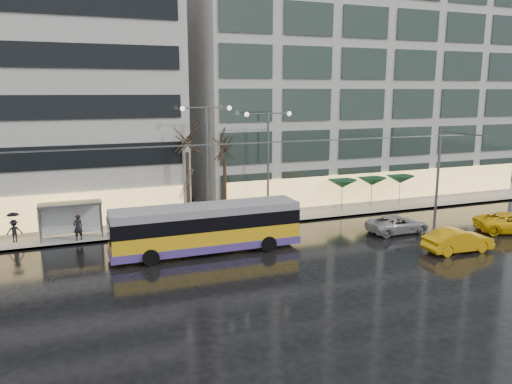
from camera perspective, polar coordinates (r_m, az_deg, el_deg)
ground at (r=28.73m, az=-3.40°, el=-9.46°), size 140.00×140.00×0.00m
sidewalk at (r=42.11m, az=-6.63°, el=-2.61°), size 80.00×10.00×0.15m
kerb at (r=37.49m, az=-4.71°, el=-4.34°), size 80.00×0.10×0.15m
building_right at (r=52.24m, az=10.46°, el=13.89°), size 32.00×14.00×25.00m
trolleybus at (r=32.27m, az=-5.67°, el=-4.29°), size 12.15×4.76×5.63m
catenary at (r=35.26m, az=-5.87°, el=1.60°), size 42.24×5.12×7.00m
bus_shelter at (r=37.22m, az=-21.03°, el=-2.19°), size 4.20×1.60×2.51m
street_lamp_near at (r=38.01m, az=-5.61°, el=4.96°), size 3.96×0.36×9.03m
street_lamp_far at (r=39.66m, az=1.39°, el=4.88°), size 3.96×0.36×8.53m
tree_a at (r=37.73m, az=-7.94°, el=6.53°), size 3.20×3.20×8.40m
tree_b at (r=38.77m, az=-3.64°, el=5.73°), size 3.20×3.20×7.70m
parasol_a at (r=43.45m, az=9.83°, el=0.93°), size 2.50×2.50×2.65m
parasol_b at (r=45.05m, az=13.11°, el=1.17°), size 2.50×2.50×2.65m
parasol_c at (r=46.79m, az=16.16°, el=1.39°), size 2.50×2.50×2.65m
taxi_b at (r=34.99m, az=22.09°, el=-5.15°), size 4.67×1.78×1.52m
taxi_c at (r=41.42m, az=27.24°, el=-3.14°), size 5.75×4.17×1.45m
sedan_silver at (r=38.22m, az=15.91°, el=-3.54°), size 4.73×2.24×1.31m
pedestrian_a at (r=36.35m, az=-19.73°, el=-3.04°), size 1.25×1.26×2.19m
pedestrian_b at (r=36.32m, az=-15.99°, el=-3.81°), size 1.01×0.95×1.64m
pedestrian_c at (r=37.63m, az=-25.94°, el=-3.54°), size 1.03×0.84×2.11m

